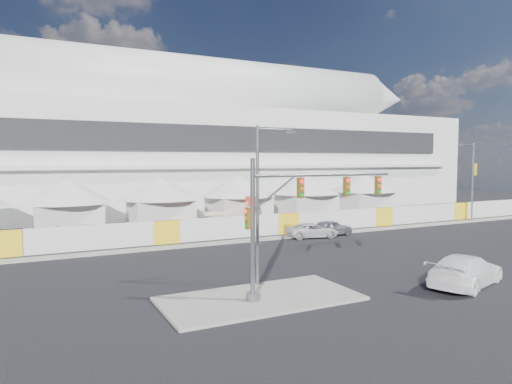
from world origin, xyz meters
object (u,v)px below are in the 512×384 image
streetlight_median (261,194)px  sedan_silver (331,228)px  streetlight_curb (472,176)px  traffic_mast (287,220)px  pickup_near (465,270)px  lot_car_c (90,234)px  pickup_curb (313,230)px  boom_lift (216,223)px

streetlight_median → sedan_silver: bearing=42.0°
sedan_silver → streetlight_curb: size_ratio=0.49×
traffic_mast → streetlight_median: streetlight_median is taller
sedan_silver → streetlight_median: (-13.74, -12.38, 4.48)m
pickup_near → lot_car_c: bearing=16.8°
pickup_curb → pickup_near: (-1.33, -17.39, 0.23)m
pickup_near → streetlight_curb: size_ratio=0.68×
sedan_silver → streetlight_curb: (20.36, 0.92, 4.51)m
lot_car_c → boom_lift: size_ratio=0.80×
sedan_silver → pickup_near: bearing=161.4°
traffic_mast → boom_lift: traffic_mast is taller
sedan_silver → pickup_near: (-3.42, -17.48, 0.14)m
sedan_silver → boom_lift: boom_lift is taller
pickup_near → boom_lift: 24.70m
lot_car_c → streetlight_curb: (41.01, -5.46, 4.48)m
traffic_mast → boom_lift: size_ratio=1.33×
traffic_mast → boom_lift: (4.69, 21.53, -3.15)m
pickup_near → streetlight_median: 12.30m
pickup_near → traffic_mast: (-10.17, 2.55, 3.16)m
traffic_mast → streetlight_curb: size_ratio=0.98×
pickup_curb → traffic_mast: (-11.50, -14.84, 3.40)m
pickup_curb → boom_lift: boom_lift is taller
boom_lift → lot_car_c: bearing=178.3°
sedan_silver → lot_car_c: bearing=65.4°
pickup_near → lot_car_c: 29.43m
pickup_curb → boom_lift: 9.55m
pickup_near → sedan_silver: bearing=-30.1°
lot_car_c → pickup_near: bearing=-146.2°
traffic_mast → streetlight_median: size_ratio=1.01×
streetlight_curb → boom_lift: size_ratio=1.35×
pickup_curb → streetlight_curb: 22.94m
sedan_silver → boom_lift: bearing=45.9°
pickup_curb → lot_car_c: bearing=81.4°
sedan_silver → pickup_near: pickup_near is taller
lot_car_c → boom_lift: bearing=-91.0°
lot_car_c → boom_lift: (11.76, 0.23, 0.14)m
traffic_mast → lot_car_c: bearing=108.4°
pickup_near → boom_lift: size_ratio=0.92×
streetlight_median → streetlight_curb: (34.09, 13.30, 0.02)m
pickup_curb → boom_lift: (-6.81, 6.70, 0.25)m
pickup_curb → boom_lift: size_ratio=0.71×
lot_car_c → boom_lift: 11.76m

